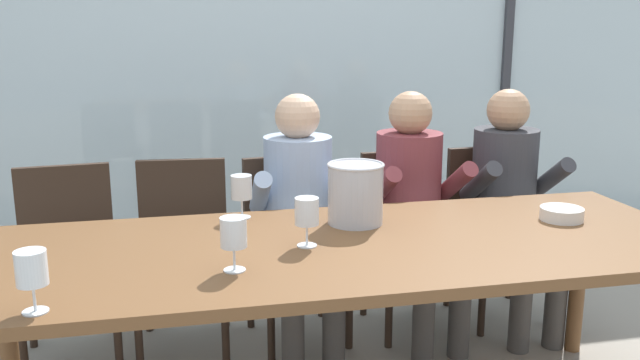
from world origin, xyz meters
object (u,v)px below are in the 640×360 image
Objects in this scene: chair_near_curtain at (67,248)px; person_maroon_top at (414,199)px; wine_glass_center_pour at (307,214)px; chair_near_window_right at (492,219)px; wine_glass_by_right_taster at (234,235)px; chair_left_of_center at (183,239)px; chair_center at (292,233)px; person_pale_blue_shirt at (301,206)px; person_charcoal_jacket at (511,194)px; ice_bucket_primary at (355,193)px; chair_right_of_center at (406,226)px; wine_glass_near_bucket at (32,271)px; tasting_bowl at (562,214)px; wine_glass_by_left_taster at (241,189)px; dining_table at (341,260)px.

person_maroon_top is (1.62, -0.13, 0.17)m from chair_near_curtain.
chair_near_window_right is at bearing 37.98° from wine_glass_center_pour.
wine_glass_by_right_taster is (-0.95, -0.95, 0.18)m from person_maroon_top.
chair_left_of_center and chair_center have the same top height.
person_charcoal_jacket is (1.06, -0.00, 0.00)m from person_pale_blue_shirt.
chair_right_of_center is at bearing 55.53° from ice_bucket_primary.
person_pale_blue_shirt reaches higher than wine_glass_center_pour.
person_pale_blue_shirt is 1.00× the size of person_maroon_top.
chair_near_curtain is at bearing 150.72° from ice_bucket_primary.
tasting_bowl is at bearing 14.48° from wine_glass_near_bucket.
wine_glass_near_bucket reaches higher than chair_left_of_center.
wine_glass_near_bucket is at bearing -129.13° from wine_glass_by_left_taster.
dining_table is 3.06× the size of chair_right_of_center.
wine_glass_near_bucket reaches higher than chair_right_of_center.
tasting_bowl is (0.92, -0.66, 0.09)m from person_pale_blue_shirt.
chair_left_of_center is 4.98× the size of wine_glass_near_bucket.
ice_bucket_primary reaches higher than wine_glass_by_right_taster.
wine_glass_by_left_taster is 0.60m from wine_glass_by_right_taster.
ice_bucket_primary is (0.66, -0.68, 0.36)m from chair_left_of_center.
tasting_bowl is (0.92, 0.09, 0.09)m from dining_table.
wine_glass_by_left_taster reaches higher than chair_left_of_center.
chair_right_of_center is 1.18m from wine_glass_center_pour.
wine_glass_center_pour is at bearing -60.84° from chair_left_of_center.
chair_near_curtain is at bearing 170.76° from person_maroon_top.
tasting_bowl is 1.94m from wine_glass_near_bucket.
chair_near_window_right is (1.04, 0.91, -0.17)m from dining_table.
chair_near_window_right is at bearing 12.52° from person_maroon_top.
dining_table is 3.06× the size of chair_center.
chair_near_curtain is 2.15m from tasting_bowl.
person_maroon_top is at bearing 50.08° from ice_bucket_primary.
tasting_bowl is at bearing -47.44° from chair_center.
dining_table is 0.53m from wine_glass_by_left_taster.
chair_near_curtain is 4.98× the size of wine_glass_by_right_taster.
person_maroon_top reaches higher than wine_glass_by_left_taster.
person_maroon_top is 6.81× the size of wine_glass_by_left_taster.
chair_near_window_right is 4.98× the size of wine_glass_by_right_taster.
chair_right_of_center is at bearing 29.26° from wine_glass_by_left_taster.
chair_near_curtain is 1.00× the size of chair_near_window_right.
ice_bucket_primary is at bearing 30.20° from wine_glass_near_bucket.
wine_glass_by_left_taster is 1.02m from wine_glass_near_bucket.
tasting_bowl is 0.97× the size of wine_glass_center_pour.
dining_table is 11.10× the size of ice_bucket_primary.
chair_right_of_center is at bearing 52.23° from wine_glass_center_pour.
wine_glass_by_left_taster is (-1.23, 0.30, 0.09)m from tasting_bowl.
chair_left_of_center is at bearing 169.74° from chair_center.
person_maroon_top reaches higher than wine_glass_center_pour.
chair_near_curtain is at bearing 177.99° from chair_right_of_center.
wine_glass_near_bucket is at bearing -102.71° from chair_left_of_center.
chair_right_of_center is 4.98× the size of wine_glass_by_left_taster.
dining_table is at bearing -130.99° from person_maroon_top.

